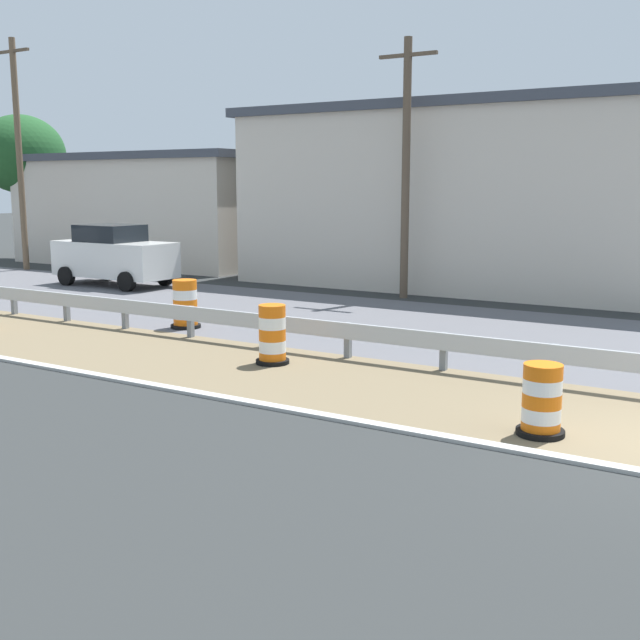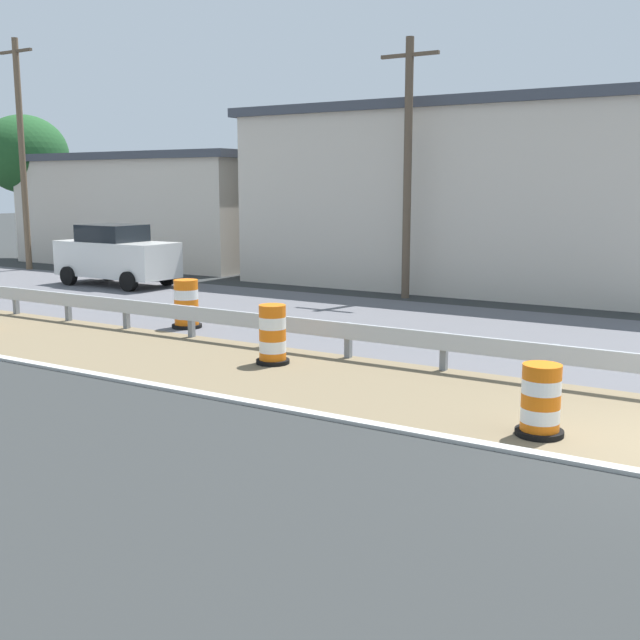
{
  "view_description": "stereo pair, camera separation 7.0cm",
  "coord_description": "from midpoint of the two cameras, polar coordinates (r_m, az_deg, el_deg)",
  "views": [
    {
      "loc": [
        -10.68,
        -0.62,
        3.36
      ],
      "look_at": [
        0.91,
        6.42,
        0.99
      ],
      "focal_mm": 43.67,
      "sensor_mm": 36.0,
      "label": 1
    },
    {
      "loc": [
        -10.64,
        -0.68,
        3.36
      ],
      "look_at": [
        0.91,
        6.42,
        0.99
      ],
      "focal_mm": 43.67,
      "sensor_mm": 36.0,
      "label": 2
    }
  ],
  "objects": [
    {
      "name": "traffic_barrel_mid",
      "position": [
        18.69,
        -9.95,
        1.01
      ],
      "size": [
        0.71,
        0.71,
        1.15
      ],
      "color": "orange",
      "rests_on": "ground"
    },
    {
      "name": "roadside_shop_far",
      "position": [
        35.4,
        -10.86,
        8.05
      ],
      "size": [
        8.2,
        11.93,
        4.64
      ],
      "color": "beige",
      "rests_on": "ground"
    },
    {
      "name": "traffic_barrel_close",
      "position": [
        14.73,
        -3.65,
        -1.26
      ],
      "size": [
        0.64,
        0.64,
        1.13
      ],
      "color": "orange",
      "rests_on": "ground"
    },
    {
      "name": "utility_pole_near",
      "position": [
        23.28,
        6.23,
        11.19
      ],
      "size": [
        0.24,
        1.8,
        7.51
      ],
      "color": "brown",
      "rests_on": "ground"
    },
    {
      "name": "guardrail_median",
      "position": [
        13.68,
        16.63,
        -2.51
      ],
      "size": [
        0.18,
        50.2,
        0.71
      ],
      "color": "#ADB2B7",
      "rests_on": "ground"
    },
    {
      "name": "tree_roadside",
      "position": [
        37.92,
        -21.09,
        11.23
      ],
      "size": [
        3.85,
        3.85,
        6.43
      ],
      "color": "brown",
      "rests_on": "ground"
    },
    {
      "name": "roadside_shop_near",
      "position": [
        27.25,
        11.07,
        8.9
      ],
      "size": [
        7.86,
        14.93,
        5.92
      ],
      "color": "beige",
      "rests_on": "ground"
    },
    {
      "name": "utility_pole_mid",
      "position": [
        33.26,
        -21.25,
        11.39
      ],
      "size": [
        0.24,
        1.8,
        8.9
      ],
      "color": "brown",
      "rests_on": "ground"
    },
    {
      "name": "traffic_barrel_nearest",
      "position": [
        10.96,
        15.75,
        -5.91
      ],
      "size": [
        0.66,
        0.66,
        0.99
      ],
      "color": "orange",
      "rests_on": "ground"
    },
    {
      "name": "car_trailing_near_lane",
      "position": [
        27.08,
        -14.93,
        4.6
      ],
      "size": [
        2.03,
        4.37,
        2.04
      ],
      "rotation": [
        0.0,
        0.0,
        -1.59
      ],
      "color": "silver",
      "rests_on": "ground"
    }
  ]
}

